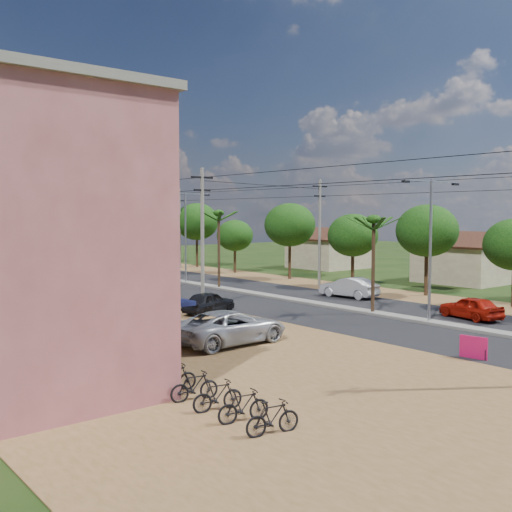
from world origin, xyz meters
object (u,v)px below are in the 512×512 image
at_px(roadside_sign, 473,348).
at_px(car_red_near, 471,308).
at_px(moto_rider_east, 472,306).
at_px(car_white_far, 138,281).
at_px(car_parked_dark, 209,303).
at_px(car_silver_mid, 349,288).
at_px(car_parked_silver, 231,328).
at_px(parked_scooter_row, 164,374).

bearing_deg(roadside_sign, car_red_near, 22.69).
bearing_deg(roadside_sign, moto_rider_east, 22.25).
relative_size(car_white_far, roadside_sign, 3.82).
relative_size(car_parked_dark, roadside_sign, 3.32).
bearing_deg(car_parked_dark, car_red_near, -155.55).
relative_size(car_silver_mid, car_parked_dark, 1.13).
bearing_deg(car_parked_silver, moto_rider_east, -99.56).
xyz_separation_m(moto_rider_east, parked_scooter_row, (-22.92, -1.91, 0.07)).
distance_m(car_silver_mid, moto_rider_east, 9.37).
distance_m(car_white_far, parked_scooter_row, 28.72).
bearing_deg(car_red_near, parked_scooter_row, 13.25).
bearing_deg(car_white_far, car_parked_silver, -129.52).
height_order(car_silver_mid, car_parked_silver, car_parked_silver).
distance_m(car_white_far, car_parked_silver, 22.58).
xyz_separation_m(car_red_near, car_parked_silver, (-14.74, 3.48, 0.12)).
bearing_deg(roadside_sign, car_silver_mid, 49.10).
height_order(car_red_near, roadside_sign, car_red_near).
bearing_deg(car_red_near, car_parked_silver, -1.95).
relative_size(car_parked_dark, parked_scooter_row, 0.31).
distance_m(car_red_near, car_silver_mid, 10.61).
relative_size(moto_rider_east, roadside_sign, 1.38).
xyz_separation_m(car_red_near, parked_scooter_row, (-20.79, -0.70, -0.16)).
height_order(car_red_near, car_parked_dark, car_parked_dark).
height_order(car_parked_dark, moto_rider_east, car_parked_dark).
relative_size(car_parked_silver, car_parked_dark, 1.45).
bearing_deg(moto_rider_east, roadside_sign, 17.38).
height_order(roadside_sign, parked_scooter_row, parked_scooter_row).
height_order(car_white_far, car_parked_silver, car_parked_silver).
height_order(car_silver_mid, car_parked_dark, car_silver_mid).
bearing_deg(car_red_near, roadside_sign, 43.06).
bearing_deg(car_silver_mid, car_white_far, -63.73).
height_order(car_parked_dark, parked_scooter_row, car_parked_dark).
distance_m(car_red_near, car_parked_dark, 15.49).
distance_m(car_parked_silver, moto_rider_east, 17.03).
bearing_deg(roadside_sign, car_white_far, 80.01).
bearing_deg(car_parked_silver, roadside_sign, -146.76).
xyz_separation_m(car_silver_mid, car_parked_silver, (-16.01, -7.06, 0.06)).
distance_m(car_silver_mid, parked_scooter_row, 24.75).
bearing_deg(car_parked_dark, car_silver_mid, -112.37).
distance_m(moto_rider_east, roadside_sign, 12.52).
bearing_deg(car_parked_dark, parked_scooter_row, 121.07).
relative_size(car_silver_mid, moto_rider_east, 2.73).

